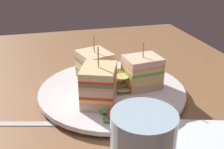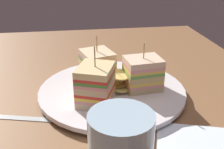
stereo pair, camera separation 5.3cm
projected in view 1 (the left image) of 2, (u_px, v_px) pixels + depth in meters
ground_plane at (112, 99)px, 55.03cm from camera, size 98.33×72.00×1.80cm
plate at (112, 91)px, 54.28cm from camera, size 28.45×28.45×1.51cm
sandwich_wedge_0 at (99, 85)px, 47.67cm from camera, size 8.34×7.71×10.47cm
sandwich_wedge_1 at (142, 72)px, 53.52cm from camera, size 6.16×7.33×9.29cm
sandwich_wedge_2 at (95, 66)px, 57.05cm from camera, size 8.13×7.52×9.22cm
chip_pile at (118, 81)px, 53.42cm from camera, size 7.63×6.07×4.10cm
salad_garnish at (124, 116)px, 44.15cm from camera, size 6.74×6.86×1.55cm
napkin at (211, 143)px, 40.79cm from camera, size 15.55×16.06×0.50cm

